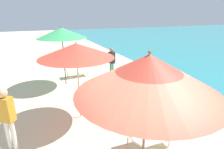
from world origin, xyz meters
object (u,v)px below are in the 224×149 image
umbrella_nearest (148,74)px  person_walking_near (112,60)px  umbrella_second (76,51)px  lounger_second_shoreside (100,94)px  person_walking_mid (7,114)px  umbrella_farthest (62,33)px  lounger_farthest_shoreside (77,71)px  lounger_nearest_shoreside (147,137)px

umbrella_nearest → person_walking_near: umbrella_nearest is taller
umbrella_nearest → umbrella_second: size_ratio=1.09×
lounger_second_shoreside → person_walking_near: size_ratio=0.89×
umbrella_nearest → person_walking_near: 6.99m
person_walking_near → person_walking_mid: 6.27m
umbrella_nearest → lounger_second_shoreside: 4.66m
umbrella_nearest → umbrella_farthest: umbrella_farthest is taller
lounger_second_shoreside → person_walking_near: (1.57, 2.43, 0.76)m
umbrella_second → lounger_farthest_shoreside: 4.79m
umbrella_nearest → lounger_second_shoreside: (0.56, 4.07, -2.20)m
umbrella_nearest → lounger_nearest_shoreside: umbrella_nearest is taller
umbrella_second → lounger_second_shoreside: 2.51m
lounger_second_shoreside → person_walking_mid: bearing=-135.5°
lounger_second_shoreside → umbrella_farthest: umbrella_farthest is taller
lounger_second_shoreside → umbrella_farthest: size_ratio=0.52×
umbrella_nearest → person_walking_mid: (-2.51, 2.28, -1.40)m
umbrella_farthest → person_walking_mid: (-2.10, -4.21, -1.50)m
person_walking_mid → umbrella_second: bearing=-30.3°
person_walking_near → person_walking_mid: (-4.64, -4.22, 0.04)m
umbrella_farthest → umbrella_second: bearing=-91.4°
umbrella_farthest → person_walking_near: bearing=0.3°
person_walking_near → person_walking_mid: bearing=-156.8°
umbrella_second → lounger_farthest_shoreside: bearing=78.7°
umbrella_nearest → umbrella_farthest: (-0.42, 6.49, 0.10)m
lounger_second_shoreside → lounger_farthest_shoreside: 3.33m
umbrella_second → person_walking_near: (2.63, 3.36, -1.31)m
umbrella_farthest → lounger_farthest_shoreside: bearing=49.6°
umbrella_farthest → lounger_farthest_shoreside: umbrella_farthest is taller
umbrella_nearest → lounger_farthest_shoreside: umbrella_nearest is taller
umbrella_farthest → person_walking_mid: bearing=-116.5°
person_walking_near → lounger_nearest_shoreside: bearing=-122.7°
umbrella_nearest → person_walking_mid: bearing=137.8°
umbrella_second → lounger_second_shoreside: (1.06, 0.94, -2.07)m
umbrella_nearest → umbrella_second: bearing=99.0°
lounger_farthest_shoreside → person_walking_near: size_ratio=0.80×
umbrella_nearest → person_walking_mid: size_ratio=1.65×
umbrella_second → lounger_farthest_shoreside: size_ratio=1.96×
umbrella_farthest → person_walking_near: size_ratio=1.71×
lounger_nearest_shoreside → lounger_second_shoreside: bearing=96.9°
umbrella_farthest → person_walking_mid: 4.93m
lounger_second_shoreside → lounger_farthest_shoreside: lounger_farthest_shoreside is taller
lounger_nearest_shoreside → umbrella_farthest: 6.09m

